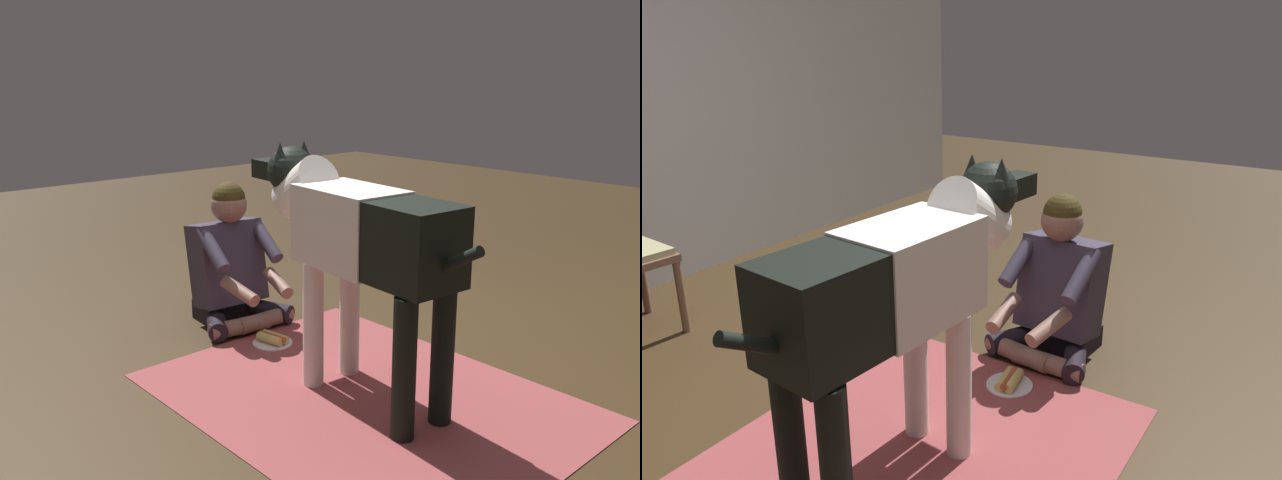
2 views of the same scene
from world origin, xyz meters
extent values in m
plane|color=#372815|center=(0.00, 0.00, 0.00)|extent=(13.02, 13.02, 0.00)
cube|color=brown|center=(-0.17, 0.11, 0.00)|extent=(1.92, 1.45, 0.01)
cube|color=black|center=(1.12, -0.01, 0.06)|extent=(0.27, 0.36, 0.12)
cylinder|color=black|center=(0.95, -0.15, 0.07)|extent=(0.41, 0.24, 0.11)
cylinder|color=#815B4E|center=(0.81, -0.07, 0.06)|extent=(0.10, 0.36, 0.09)
cylinder|color=black|center=(0.98, 0.16, 0.07)|extent=(0.40, 0.29, 0.11)
cylinder|color=#815B4E|center=(0.82, 0.10, 0.06)|extent=(0.15, 0.37, 0.09)
cube|color=#362F41|center=(1.08, 0.00, 0.36)|extent=(0.33, 0.42, 0.52)
cylinder|color=#362F41|center=(0.92, -0.17, 0.50)|extent=(0.30, 0.11, 0.24)
cylinder|color=#815B4E|center=(0.72, -0.10, 0.30)|extent=(0.28, 0.13, 0.12)
cylinder|color=#362F41|center=(0.95, 0.18, 0.50)|extent=(0.30, 0.11, 0.24)
cylinder|color=#815B4E|center=(0.75, 0.15, 0.30)|extent=(0.27, 0.09, 0.12)
sphere|color=#815B4E|center=(1.04, 0.00, 0.72)|extent=(0.21, 0.21, 0.21)
sphere|color=#332B10|center=(1.04, 0.00, 0.75)|extent=(0.19, 0.19, 0.19)
cylinder|color=silver|center=(0.09, 0.19, 0.31)|extent=(0.10, 0.10, 0.62)
cylinder|color=silver|center=(0.07, -0.03, 0.31)|extent=(0.10, 0.10, 0.62)
cylinder|color=black|center=(-0.53, 0.25, 0.31)|extent=(0.10, 0.10, 0.62)
cylinder|color=black|center=(-0.55, 0.03, 0.31)|extent=(0.10, 0.10, 0.62)
cube|color=silver|center=(-0.05, 0.09, 0.79)|extent=(0.51, 0.36, 0.36)
cube|color=black|center=(-0.42, 0.13, 0.79)|extent=(0.45, 0.34, 0.34)
cylinder|color=silver|center=(0.29, 0.06, 0.92)|extent=(0.37, 0.25, 0.34)
sphere|color=black|center=(0.41, 0.05, 0.99)|extent=(0.24, 0.24, 0.24)
cube|color=black|center=(0.61, 0.04, 0.98)|extent=(0.19, 0.12, 0.10)
cone|color=black|center=(0.40, 0.13, 1.08)|extent=(0.09, 0.09, 0.11)
cone|color=black|center=(0.39, -0.02, 1.08)|extent=(0.09, 0.09, 0.11)
cylinder|color=black|center=(-0.65, 0.15, 0.76)|extent=(0.32, 0.07, 0.21)
cylinder|color=silver|center=(0.61, 0.04, 0.01)|extent=(0.22, 0.22, 0.01)
cylinder|color=tan|center=(0.61, 0.02, 0.04)|extent=(0.17, 0.07, 0.05)
cylinder|color=tan|center=(0.60, 0.06, 0.04)|extent=(0.17, 0.07, 0.05)
cylinder|color=#A7502C|center=(0.61, 0.04, 0.04)|extent=(0.18, 0.06, 0.04)
camera|label=1|loc=(-2.18, 2.19, 1.50)|focal=38.26mm
camera|label=2|loc=(-1.68, -1.16, 1.61)|focal=34.95mm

